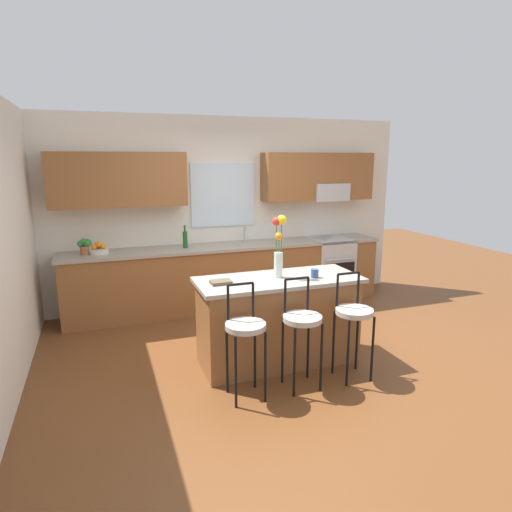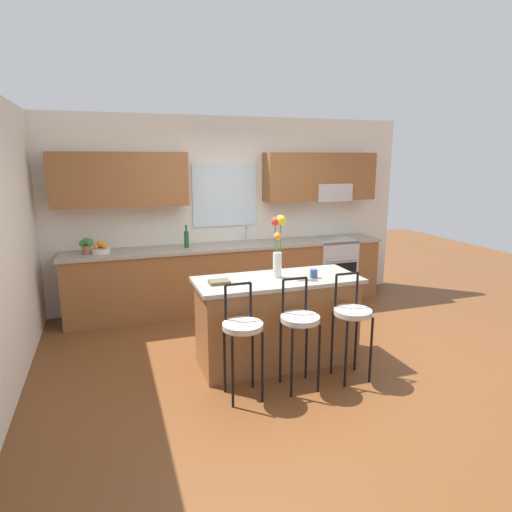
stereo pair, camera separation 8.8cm
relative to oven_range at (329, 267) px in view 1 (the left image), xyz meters
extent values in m
plane|color=brown|center=(-1.61, -1.68, -0.46)|extent=(14.00, 14.00, 0.00)
cube|color=silver|center=(-4.17, -1.38, 0.89)|extent=(0.12, 4.60, 2.70)
cube|color=silver|center=(-1.61, 0.38, 0.89)|extent=(5.60, 0.12, 2.70)
cube|color=brown|center=(-3.04, 0.15, 1.39)|extent=(1.73, 0.34, 0.70)
cube|color=brown|center=(-0.17, 0.15, 1.39)|extent=(1.73, 0.34, 0.70)
cube|color=silver|center=(-1.61, 0.31, 1.14)|extent=(0.95, 0.03, 0.90)
cube|color=#B7BABC|center=(0.00, 0.12, 1.16)|extent=(0.56, 0.36, 0.26)
cube|color=brown|center=(-1.61, 0.02, -0.02)|extent=(4.50, 0.60, 0.88)
cube|color=#9E9384|center=(-1.61, 0.02, 0.44)|extent=(4.56, 0.64, 0.04)
cube|color=#B7BABC|center=(-1.33, 0.02, 0.39)|extent=(0.54, 0.38, 0.11)
cylinder|color=#B7BABC|center=(-1.33, 0.18, 0.57)|extent=(0.02, 0.02, 0.22)
cylinder|color=#B7BABC|center=(-1.33, 0.12, 0.68)|extent=(0.02, 0.12, 0.02)
cube|color=#B7BABC|center=(0.00, 0.00, 0.00)|extent=(0.60, 0.60, 0.92)
cube|color=black|center=(0.00, -0.29, -0.06)|extent=(0.52, 0.02, 0.40)
cylinder|color=#B7BABC|center=(0.00, -0.33, 0.20)|extent=(0.50, 0.02, 0.02)
cube|color=brown|center=(-1.63, -1.84, -0.02)|extent=(1.62, 0.63, 0.88)
cube|color=#9E9384|center=(-1.63, -1.84, 0.44)|extent=(1.70, 0.71, 0.04)
cylinder|color=black|center=(-2.31, -2.55, -0.13)|extent=(0.02, 0.02, 0.66)
cylinder|color=black|center=(-2.04, -2.55, -0.13)|extent=(0.02, 0.02, 0.66)
cylinder|color=black|center=(-2.31, -2.28, -0.13)|extent=(0.02, 0.02, 0.66)
cylinder|color=black|center=(-2.04, -2.28, -0.13)|extent=(0.02, 0.02, 0.66)
cylinder|color=#B2ADA3|center=(-2.18, -2.42, 0.23)|extent=(0.36, 0.36, 0.05)
cylinder|color=black|center=(-2.29, -2.28, 0.41)|extent=(0.02, 0.02, 0.32)
cylinder|color=black|center=(-2.06, -2.28, 0.41)|extent=(0.02, 0.02, 0.32)
cylinder|color=black|center=(-2.18, -2.28, 0.57)|extent=(0.23, 0.02, 0.02)
cylinder|color=black|center=(-1.76, -2.55, -0.13)|extent=(0.02, 0.02, 0.66)
cylinder|color=black|center=(-1.49, -2.55, -0.13)|extent=(0.02, 0.02, 0.66)
cylinder|color=black|center=(-1.76, -2.28, -0.13)|extent=(0.02, 0.02, 0.66)
cylinder|color=black|center=(-1.49, -2.28, -0.13)|extent=(0.02, 0.02, 0.66)
cylinder|color=#B2ADA3|center=(-1.63, -2.42, 0.23)|extent=(0.36, 0.36, 0.05)
cylinder|color=black|center=(-1.74, -2.28, 0.41)|extent=(0.02, 0.02, 0.32)
cylinder|color=black|center=(-1.51, -2.28, 0.41)|extent=(0.02, 0.02, 0.32)
cylinder|color=black|center=(-1.63, -2.28, 0.57)|extent=(0.23, 0.02, 0.02)
cylinder|color=black|center=(-1.21, -2.55, -0.13)|extent=(0.02, 0.02, 0.66)
cylinder|color=black|center=(-0.94, -2.55, -0.13)|extent=(0.02, 0.02, 0.66)
cylinder|color=black|center=(-1.21, -2.28, -0.13)|extent=(0.02, 0.02, 0.66)
cylinder|color=black|center=(-0.94, -2.28, -0.13)|extent=(0.02, 0.02, 0.66)
cylinder|color=#B2ADA3|center=(-1.08, -2.42, 0.23)|extent=(0.36, 0.36, 0.05)
cylinder|color=black|center=(-1.19, -2.28, 0.41)|extent=(0.02, 0.02, 0.32)
cylinder|color=black|center=(-0.96, -2.28, 0.41)|extent=(0.02, 0.02, 0.32)
cylinder|color=black|center=(-1.08, -2.28, 0.57)|extent=(0.23, 0.02, 0.02)
cylinder|color=silver|center=(-1.62, -1.81, 0.59)|extent=(0.09, 0.09, 0.26)
cylinder|color=#3D722D|center=(-1.58, -1.80, 0.80)|extent=(0.01, 0.01, 0.51)
sphere|color=yellow|center=(-1.58, -1.80, 1.05)|extent=(0.10, 0.10, 0.10)
cylinder|color=#3D722D|center=(-1.63, -1.79, 0.79)|extent=(0.01, 0.01, 0.50)
sphere|color=red|center=(-1.63, -1.79, 1.04)|extent=(0.09, 0.09, 0.09)
cylinder|color=#3D722D|center=(-1.62, -1.83, 0.72)|extent=(0.01, 0.01, 0.36)
sphere|color=orange|center=(-1.62, -1.83, 0.89)|extent=(0.08, 0.08, 0.08)
cylinder|color=#33518C|center=(-1.27, -1.95, 0.51)|extent=(0.08, 0.08, 0.09)
cube|color=brown|center=(-2.24, -1.85, 0.48)|extent=(0.20, 0.15, 0.03)
cylinder|color=silver|center=(-3.35, 0.02, 0.49)|extent=(0.24, 0.24, 0.06)
sphere|color=orange|center=(-3.29, 0.02, 0.56)|extent=(0.07, 0.07, 0.07)
sphere|color=orange|center=(-3.35, 0.08, 0.56)|extent=(0.08, 0.08, 0.08)
sphere|color=orange|center=(-3.40, 0.02, 0.56)|extent=(0.07, 0.07, 0.07)
sphere|color=orange|center=(-3.35, 0.02, 0.59)|extent=(0.08, 0.08, 0.08)
cylinder|color=#1E5923|center=(-2.23, 0.02, 0.57)|extent=(0.06, 0.06, 0.23)
cylinder|color=#1E5923|center=(-2.23, 0.02, 0.72)|extent=(0.03, 0.03, 0.07)
cylinder|color=black|center=(-2.23, 0.02, 0.76)|extent=(0.03, 0.03, 0.02)
cylinder|color=#9E5B3D|center=(-3.52, 0.02, 0.52)|extent=(0.11, 0.11, 0.11)
sphere|color=#2D7A33|center=(-3.52, 0.02, 0.63)|extent=(0.08, 0.08, 0.08)
sphere|color=#2D7A33|center=(-3.56, 0.03, 0.60)|extent=(0.08, 0.08, 0.08)
sphere|color=#2D7A33|center=(-3.48, 0.01, 0.61)|extent=(0.10, 0.10, 0.10)
camera|label=1|loc=(-3.32, -5.86, 1.66)|focal=30.90mm
camera|label=2|loc=(-3.23, -5.89, 1.66)|focal=30.90mm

